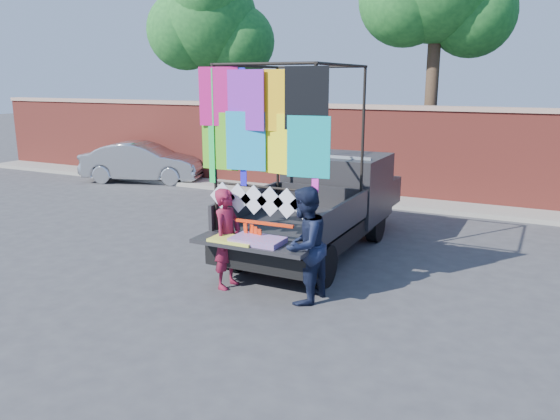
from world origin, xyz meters
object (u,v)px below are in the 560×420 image
at_px(pickup_truck, 328,201).
at_px(woman, 227,238).
at_px(man, 304,245).
at_px(sedan, 143,162).

bearing_deg(pickup_truck, woman, -100.59).
relative_size(woman, man, 0.92).
bearing_deg(man, pickup_truck, -159.76).
bearing_deg(woman, pickup_truck, -8.99).
relative_size(pickup_truck, woman, 3.46).
bearing_deg(woman, sedan, 49.48).
distance_m(woman, man, 1.35).
bearing_deg(pickup_truck, man, -74.76).
xyz_separation_m(pickup_truck, man, (0.80, -2.94, -0.01)).
height_order(woman, man, man).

